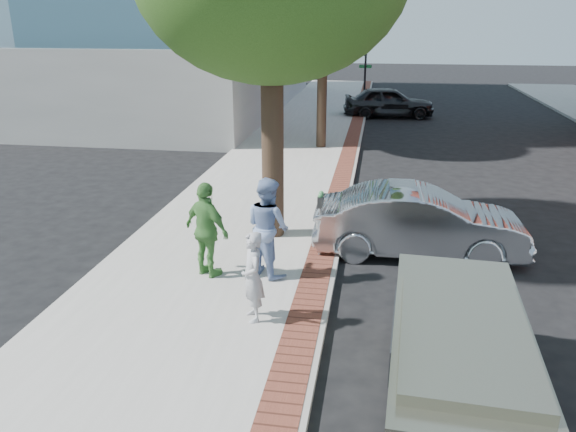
% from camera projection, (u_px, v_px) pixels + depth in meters
% --- Properties ---
extents(ground, '(120.00, 120.00, 0.00)m').
position_uv_depth(ground, '(285.00, 274.00, 11.99)').
color(ground, black).
rests_on(ground, ground).
extents(sidewalk, '(5.00, 60.00, 0.15)m').
position_uv_depth(sidewalk, '(280.00, 172.00, 19.64)').
color(sidewalk, '#9E9991').
rests_on(sidewalk, ground).
extents(brick_strip, '(0.60, 60.00, 0.01)m').
position_uv_depth(brick_strip, '(343.00, 172.00, 19.28)').
color(brick_strip, brown).
rests_on(brick_strip, sidewalk).
extents(curb, '(0.10, 60.00, 0.15)m').
position_uv_depth(curb, '(353.00, 175.00, 19.25)').
color(curb, gray).
rests_on(curb, ground).
extents(office_base, '(18.20, 22.20, 4.00)m').
position_uv_depth(office_base, '(133.00, 74.00, 33.77)').
color(office_base, gray).
rests_on(office_base, ground).
extents(signal_near, '(0.70, 0.15, 3.80)m').
position_uv_depth(signal_near, '(365.00, 73.00, 31.58)').
color(signal_near, black).
rests_on(signal_near, ground).
extents(tree_far, '(4.80, 4.80, 7.14)m').
position_uv_depth(tree_far, '(323.00, 14.00, 21.47)').
color(tree_far, black).
rests_on(tree_far, sidewalk).
extents(parking_meter, '(0.12, 0.32, 1.47)m').
position_uv_depth(parking_meter, '(320.00, 210.00, 12.21)').
color(parking_meter, gray).
rests_on(parking_meter, sidewalk).
extents(person_gray, '(0.61, 0.70, 1.62)m').
position_uv_depth(person_gray, '(253.00, 277.00, 9.64)').
color(person_gray, '#A5A5AA').
rests_on(person_gray, sidewalk).
extents(person_officer, '(1.26, 1.24, 2.04)m').
position_uv_depth(person_officer, '(268.00, 227.00, 11.36)').
color(person_officer, '#7B92BF').
rests_on(person_officer, sidewalk).
extents(person_green, '(1.24, 1.01, 1.98)m').
position_uv_depth(person_green, '(207.00, 230.00, 11.26)').
color(person_green, '#4B893E').
rests_on(person_green, sidewalk).
extents(sedan_silver, '(4.79, 1.77, 1.56)m').
position_uv_depth(sedan_silver, '(419.00, 222.00, 12.74)').
color(sedan_silver, '#B1B3B9').
rests_on(sedan_silver, ground).
extents(bg_car, '(5.06, 2.47, 1.66)m').
position_uv_depth(bg_car, '(389.00, 102.00, 30.65)').
color(bg_car, black).
rests_on(bg_car, ground).
extents(van, '(1.94, 4.52, 1.63)m').
position_uv_depth(van, '(457.00, 358.00, 7.44)').
color(van, gray).
rests_on(van, ground).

